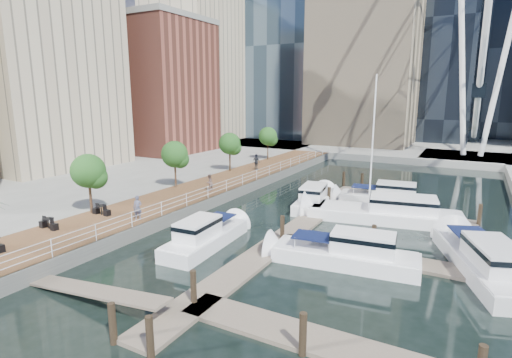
% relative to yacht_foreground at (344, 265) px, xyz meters
% --- Properties ---
extents(ground, '(520.00, 520.00, 0.00)m').
position_rel_yacht_foreground_xyz_m(ground, '(-7.98, -6.10, 0.00)').
color(ground, black).
rests_on(ground, ground).
extents(boardwalk, '(6.00, 60.00, 1.00)m').
position_rel_yacht_foreground_xyz_m(boardwalk, '(-16.98, 8.90, 0.50)').
color(boardwalk, brown).
rests_on(boardwalk, ground).
extents(seawall, '(0.25, 60.00, 1.00)m').
position_rel_yacht_foreground_xyz_m(seawall, '(-13.98, 8.90, 0.50)').
color(seawall, '#595954').
rests_on(seawall, ground).
extents(land_inland, '(48.00, 90.00, 1.00)m').
position_rel_yacht_foreground_xyz_m(land_inland, '(-43.98, 8.90, 0.50)').
color(land_inland, gray).
rests_on(land_inland, ground).
extents(land_far, '(200.00, 114.00, 1.00)m').
position_rel_yacht_foreground_xyz_m(land_far, '(-7.98, 95.90, 0.50)').
color(land_far, gray).
rests_on(land_far, ground).
extents(pier, '(14.00, 12.00, 1.00)m').
position_rel_yacht_foreground_xyz_m(pier, '(6.02, 45.90, 0.50)').
color(pier, gray).
rests_on(pier, ground).
extents(railing, '(0.10, 60.00, 1.05)m').
position_rel_yacht_foreground_xyz_m(railing, '(-14.08, 8.90, 1.52)').
color(railing, white).
rests_on(railing, boardwalk).
extents(floating_docks, '(16.00, 34.00, 2.60)m').
position_rel_yacht_foreground_xyz_m(floating_docks, '(-0.02, 3.88, 0.49)').
color(floating_docks, '#6D6051').
rests_on(floating_docks, ground).
extents(midrise_condos, '(19.00, 67.00, 28.00)m').
position_rel_yacht_foreground_xyz_m(midrise_condos, '(-41.55, 20.72, 13.42)').
color(midrise_condos, '#BCAD8E').
rests_on(midrise_condos, ground).
extents(street_trees, '(2.60, 42.60, 4.60)m').
position_rel_yacht_foreground_xyz_m(street_trees, '(-19.38, 7.90, 4.29)').
color(street_trees, '#3F2B1C').
rests_on(street_trees, ground).
extents(cafe_tables, '(2.50, 13.70, 0.74)m').
position_rel_yacht_foreground_xyz_m(cafe_tables, '(-18.38, -8.10, 1.37)').
color(cafe_tables, black).
rests_on(cafe_tables, ground).
extents(yacht_foreground, '(9.52, 3.57, 2.15)m').
position_rel_yacht_foreground_xyz_m(yacht_foreground, '(0.00, 0.00, 0.00)').
color(yacht_foreground, white).
rests_on(yacht_foreground, ground).
extents(pedestrian_near, '(0.77, 0.65, 1.78)m').
position_rel_yacht_foreground_xyz_m(pedestrian_near, '(-14.97, -1.63, 1.89)').
color(pedestrian_near, '#4D4F66').
rests_on(pedestrian_near, boardwalk).
extents(pedestrian_mid, '(0.65, 0.81, 1.60)m').
position_rel_yacht_foreground_xyz_m(pedestrian_mid, '(-15.64, 8.31, 1.80)').
color(pedestrian_mid, '#7F6158').
rests_on(pedestrian_mid, boardwalk).
extents(pedestrian_far, '(1.21, 0.69, 1.95)m').
position_rel_yacht_foreground_xyz_m(pedestrian_far, '(-16.95, 20.09, 1.97)').
color(pedestrian_far, '#2F333B').
rests_on(pedestrian_far, boardwalk).
extents(moored_yachts, '(20.93, 34.24, 11.50)m').
position_rel_yacht_foreground_xyz_m(moored_yachts, '(0.03, 7.17, 0.00)').
color(moored_yachts, white).
rests_on(moored_yachts, ground).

